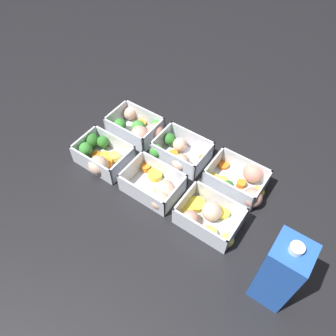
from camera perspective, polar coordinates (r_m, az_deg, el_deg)
ground_plane at (r=0.86m, az=0.00°, el=-0.84°), size 4.00×4.00×0.00m
container_near_left at (r=0.83m, az=12.85°, el=-2.49°), size 0.16×0.13×0.06m
container_near_center at (r=0.87m, az=1.66°, el=2.72°), size 0.14×0.12×0.06m
container_near_right at (r=0.94m, az=-5.03°, el=6.97°), size 0.16×0.11×0.06m
container_far_left at (r=0.77m, az=6.71°, el=-8.31°), size 0.16×0.11×0.06m
container_far_center at (r=0.80m, az=-1.77°, el=-3.65°), size 0.15×0.12×0.06m
container_far_right at (r=0.88m, az=-11.80°, el=2.21°), size 0.15×0.12×0.06m
juice_carton at (r=0.66m, az=18.88°, el=-16.82°), size 0.07×0.07×0.20m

